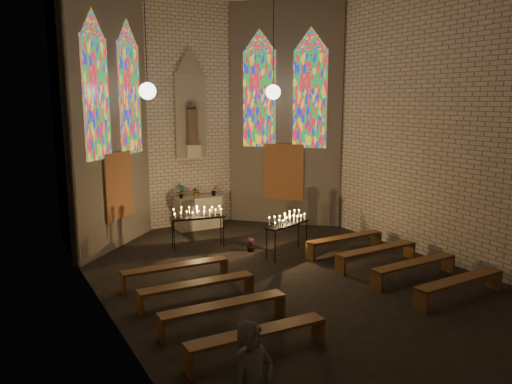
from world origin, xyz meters
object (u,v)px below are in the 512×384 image
altar (198,212)px  votive_stand_left (198,215)px  votive_stand_right (287,221)px  aisle_flower_pot (251,244)px

altar → votive_stand_left: 2.17m
votive_stand_right → aisle_flower_pot: bearing=112.0°
altar → votive_stand_left: votive_stand_left is taller
altar → aisle_flower_pot: altar is taller
aisle_flower_pot → votive_stand_right: (0.67, -0.74, 0.71)m
votive_stand_left → altar: bearing=76.7°
altar → votive_stand_right: votive_stand_right is taller
altar → aisle_flower_pot: size_ratio=3.60×
votive_stand_left → aisle_flower_pot: bearing=-34.3°
altar → votive_stand_left: (-0.83, -1.96, 0.42)m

